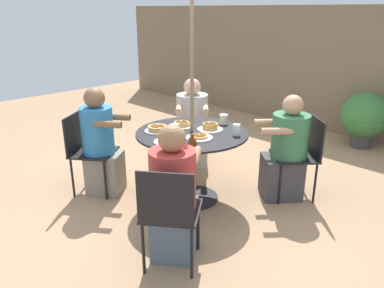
{
  "coord_description": "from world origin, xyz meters",
  "views": [
    {
      "loc": [
        2.49,
        -2.51,
        1.89
      ],
      "look_at": [
        0.0,
        0.0,
        0.61
      ],
      "focal_mm": 35.0,
      "sensor_mm": 36.0,
      "label": 1
    }
  ],
  "objects_px": {
    "patio_table": "(192,147)",
    "pancake_plate_a": "(168,141)",
    "diner_south": "(192,127)",
    "pancake_plate_b": "(182,125)",
    "patio_chair_north": "(169,210)",
    "syrup_bottle": "(192,143)",
    "drinking_glass_b": "(175,129)",
    "diner_east": "(286,153)",
    "diner_west": "(101,146)",
    "patio_chair_east": "(302,151)",
    "pancake_plate_d": "(157,129)",
    "pancake_plate_c": "(199,137)",
    "diner_north": "(174,199)",
    "patio_chair_south": "(192,122)",
    "coffee_cup": "(224,119)",
    "potted_shrub": "(365,117)",
    "patio_chair_west": "(86,147)",
    "drinking_glass_a": "(236,130)",
    "pancake_plate_e": "(210,127)"
  },
  "relations": [
    {
      "from": "patio_table",
      "to": "pancake_plate_a",
      "type": "distance_m",
      "value": 0.42
    },
    {
      "from": "diner_south",
      "to": "pancake_plate_b",
      "type": "height_order",
      "value": "diner_south"
    },
    {
      "from": "patio_chair_north",
      "to": "pancake_plate_a",
      "type": "xyz_separation_m",
      "value": [
        -0.62,
        0.55,
        0.25
      ]
    },
    {
      "from": "pancake_plate_b",
      "to": "diner_south",
      "type": "bearing_deg",
      "value": 126.92
    },
    {
      "from": "syrup_bottle",
      "to": "drinking_glass_b",
      "type": "height_order",
      "value": "syrup_bottle"
    },
    {
      "from": "diner_east",
      "to": "diner_west",
      "type": "height_order",
      "value": "diner_west"
    },
    {
      "from": "patio_table",
      "to": "pancake_plate_b",
      "type": "relative_size",
      "value": 4.35
    },
    {
      "from": "patio_chair_east",
      "to": "pancake_plate_b",
      "type": "height_order",
      "value": "patio_chair_east"
    },
    {
      "from": "pancake_plate_d",
      "to": "diner_west",
      "type": "bearing_deg",
      "value": -148.48
    },
    {
      "from": "pancake_plate_c",
      "to": "pancake_plate_a",
      "type": "bearing_deg",
      "value": -114.48
    },
    {
      "from": "diner_north",
      "to": "pancake_plate_a",
      "type": "xyz_separation_m",
      "value": [
        -0.52,
        0.41,
        0.25
      ]
    },
    {
      "from": "patio_chair_east",
      "to": "diner_east",
      "type": "relative_size",
      "value": 0.78
    },
    {
      "from": "patio_chair_south",
      "to": "coffee_cup",
      "type": "distance_m",
      "value": 0.97
    },
    {
      "from": "patio_chair_east",
      "to": "potted_shrub",
      "type": "relative_size",
      "value": 1.08
    },
    {
      "from": "potted_shrub",
      "to": "pancake_plate_d",
      "type": "bearing_deg",
      "value": -106.03
    },
    {
      "from": "patio_chair_west",
      "to": "drinking_glass_a",
      "type": "bearing_deg",
      "value": 89.08
    },
    {
      "from": "pancake_plate_c",
      "to": "patio_table",
      "type": "bearing_deg",
      "value": 153.65
    },
    {
      "from": "diner_east",
      "to": "pancake_plate_e",
      "type": "height_order",
      "value": "diner_east"
    },
    {
      "from": "diner_north",
      "to": "pancake_plate_c",
      "type": "bearing_deg",
      "value": 83.08
    },
    {
      "from": "diner_west",
      "to": "potted_shrub",
      "type": "distance_m",
      "value": 3.7
    },
    {
      "from": "drinking_glass_a",
      "to": "diner_west",
      "type": "bearing_deg",
      "value": -145.86
    },
    {
      "from": "patio_chair_south",
      "to": "drinking_glass_b",
      "type": "height_order",
      "value": "patio_chair_south"
    },
    {
      "from": "patio_chair_east",
      "to": "diner_west",
      "type": "distance_m",
      "value": 2.1
    },
    {
      "from": "pancake_plate_e",
      "to": "drinking_glass_a",
      "type": "height_order",
      "value": "drinking_glass_a"
    },
    {
      "from": "patio_table",
      "to": "patio_chair_north",
      "type": "xyz_separation_m",
      "value": [
        0.68,
        -0.92,
        -0.07
      ]
    },
    {
      "from": "patio_table",
      "to": "patio_chair_east",
      "type": "xyz_separation_m",
      "value": [
        0.76,
        0.85,
        -0.07
      ]
    },
    {
      "from": "patio_chair_west",
      "to": "pancake_plate_a",
      "type": "relative_size",
      "value": 3.33
    },
    {
      "from": "patio_chair_north",
      "to": "patio_table",
      "type": "bearing_deg",
      "value": 90.0
    },
    {
      "from": "patio_chair_east",
      "to": "coffee_cup",
      "type": "xyz_separation_m",
      "value": [
        -0.72,
        -0.42,
        0.29
      ]
    },
    {
      "from": "diner_east",
      "to": "drinking_glass_b",
      "type": "xyz_separation_m",
      "value": [
        -0.7,
        -0.9,
        0.3
      ]
    },
    {
      "from": "pancake_plate_b",
      "to": "pancake_plate_e",
      "type": "relative_size",
      "value": 1.0
    },
    {
      "from": "patio_chair_east",
      "to": "potted_shrub",
      "type": "distance_m",
      "value": 2.0
    },
    {
      "from": "pancake_plate_c",
      "to": "potted_shrub",
      "type": "height_order",
      "value": "potted_shrub"
    },
    {
      "from": "pancake_plate_a",
      "to": "syrup_bottle",
      "type": "xyz_separation_m",
      "value": [
        0.29,
        0.03,
        0.04
      ]
    },
    {
      "from": "pancake_plate_b",
      "to": "diner_north",
      "type": "bearing_deg",
      "value": -47.1
    },
    {
      "from": "pancake_plate_c",
      "to": "pancake_plate_d",
      "type": "bearing_deg",
      "value": -162.72
    },
    {
      "from": "pancake_plate_c",
      "to": "pancake_plate_e",
      "type": "xyz_separation_m",
      "value": [
        -0.1,
        0.27,
        0.01
      ]
    },
    {
      "from": "pancake_plate_e",
      "to": "potted_shrub",
      "type": "relative_size",
      "value": 0.33
    },
    {
      "from": "pancake_plate_b",
      "to": "patio_chair_west",
      "type": "bearing_deg",
      "value": -135.64
    },
    {
      "from": "diner_west",
      "to": "pancake_plate_c",
      "type": "height_order",
      "value": "diner_west"
    },
    {
      "from": "patio_chair_south",
      "to": "pancake_plate_a",
      "type": "distance_m",
      "value": 1.49
    },
    {
      "from": "pancake_plate_d",
      "to": "pancake_plate_c",
      "type": "bearing_deg",
      "value": 17.28
    },
    {
      "from": "pancake_plate_b",
      "to": "drinking_glass_a",
      "type": "height_order",
      "value": "drinking_glass_a"
    },
    {
      "from": "pancake_plate_c",
      "to": "diner_east",
      "type": "bearing_deg",
      "value": 60.68
    },
    {
      "from": "diner_west",
      "to": "syrup_bottle",
      "type": "xyz_separation_m",
      "value": [
        1.14,
        0.22,
        0.26
      ]
    },
    {
      "from": "diner_south",
      "to": "syrup_bottle",
      "type": "xyz_separation_m",
      "value": [
        1.02,
        -1.03,
        0.3
      ]
    },
    {
      "from": "patio_chair_south",
      "to": "pancake_plate_c",
      "type": "distance_m",
      "value": 1.36
    },
    {
      "from": "patio_table",
      "to": "patio_chair_west",
      "type": "height_order",
      "value": "patio_chair_west"
    },
    {
      "from": "drinking_glass_b",
      "to": "drinking_glass_a",
      "type": "bearing_deg",
      "value": 43.75
    },
    {
      "from": "diner_north",
      "to": "pancake_plate_d",
      "type": "xyz_separation_m",
      "value": [
        -0.83,
        0.55,
        0.26
      ]
    }
  ]
}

